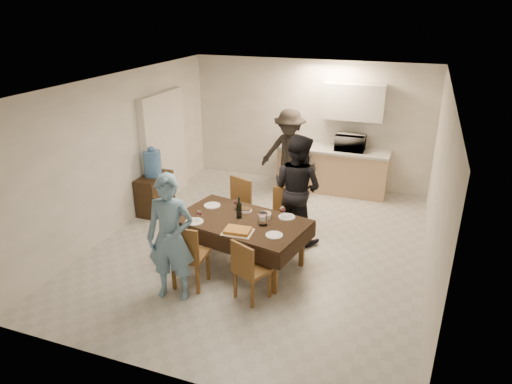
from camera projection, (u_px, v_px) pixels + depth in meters
floor at (262, 244)px, 7.41m from camera, size 5.00×6.00×0.02m
ceiling at (262, 82)px, 6.41m from camera, size 5.00×6.00×0.02m
wall_back at (309, 123)px, 9.52m from camera, size 5.00×0.02×2.60m
wall_front at (158, 270)px, 4.31m from camera, size 5.00×0.02×2.60m
wall_left at (122, 152)px, 7.70m from camera, size 0.02×6.00×2.60m
wall_right at (437, 190)px, 6.13m from camera, size 0.02×6.00×2.60m
stub_partition at (164, 147)px, 8.81m from camera, size 0.15×1.40×2.10m
kitchen_base_cabinet at (332, 171)px, 9.38m from camera, size 2.20×0.60×0.86m
kitchen_worktop at (333, 150)px, 9.21m from camera, size 2.24×0.64×0.05m
upper_cabinet at (353, 102)px, 8.86m from camera, size 1.20×0.34×0.70m
dining_table at (241, 222)px, 6.61m from camera, size 2.04×1.44×0.73m
chair_near_left at (187, 250)px, 6.06m from camera, size 0.46×0.46×0.52m
chair_near_right at (250, 266)px, 5.81m from camera, size 0.52×0.54×0.47m
chair_far_left at (230, 206)px, 7.36m from camera, size 0.58×0.59×0.53m
chair_far_right at (284, 215)px, 7.09m from camera, size 0.52×0.52×0.51m
console at (155, 194)px, 8.45m from camera, size 0.39×0.77×0.72m
water_jug at (152, 163)px, 8.22m from camera, size 0.31×0.31×0.47m
wine_bottle at (239, 208)px, 6.60m from camera, size 0.08×0.08×0.32m
water_pitcher at (263, 219)px, 6.41m from camera, size 0.12×0.12×0.19m
savoury_tart at (238, 231)px, 6.23m from camera, size 0.43×0.34×0.05m
salad_bowl at (265, 215)px, 6.65m from camera, size 0.19×0.19×0.07m
mushroom_dish at (245, 210)px, 6.85m from camera, size 0.20×0.20×0.04m
wine_glass_a at (199, 216)px, 6.52m from camera, size 0.08×0.08×0.17m
wine_glass_b at (283, 212)px, 6.61m from camera, size 0.09×0.09×0.19m
wine_glass_c at (236, 204)px, 6.89m from camera, size 0.08×0.08×0.18m
plate_near_left at (194, 222)px, 6.52m from camera, size 0.26×0.26×0.01m
plate_near_right at (274, 235)px, 6.15m from camera, size 0.24×0.24×0.01m
plate_far_left at (212, 205)px, 7.05m from camera, size 0.26×0.26×0.01m
plate_far_right at (287, 217)px, 6.67m from camera, size 0.25×0.25×0.01m
microwave at (350, 142)px, 9.04m from camera, size 0.57×0.39×0.32m
person_near at (171, 238)px, 5.81m from camera, size 0.69×0.52×1.72m
person_far at (297, 188)px, 7.28m from camera, size 1.04×0.93×1.78m
person_kitchen at (289, 153)px, 9.08m from camera, size 1.12×0.65×1.74m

